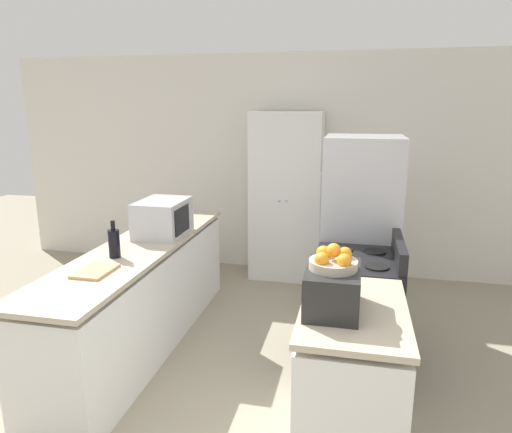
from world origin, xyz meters
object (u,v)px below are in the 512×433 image
wine_bottle (114,243)px  toaster_oven (332,289)px  fruit_bowl (333,261)px  pantry_cabinet (286,197)px  microwave (163,218)px  refrigerator (360,234)px  stove (355,312)px

wine_bottle → toaster_oven: size_ratio=0.65×
fruit_bowl → pantry_cabinet: bearing=103.9°
microwave → fruit_bowl: size_ratio=1.90×
wine_bottle → refrigerator: bearing=31.8°
refrigerator → wine_bottle: bearing=-148.2°
pantry_cabinet → stove: size_ratio=1.85×
refrigerator → toaster_oven: size_ratio=3.98×
stove → wine_bottle: wine_bottle is taller
refrigerator → wine_bottle: (-1.81, -1.12, 0.13)m
pantry_cabinet → refrigerator: 1.37m
stove → toaster_oven: (-0.15, -0.93, 0.56)m
stove → fruit_bowl: bearing=-98.8°
refrigerator → wine_bottle: refrigerator is taller
stove → refrigerator: bearing=89.0°
toaster_oven → fruit_bowl: size_ratio=1.65×
microwave → stove: bearing=-9.2°
refrigerator → fruit_bowl: size_ratio=6.56×
pantry_cabinet → refrigerator: (0.84, -1.07, -0.10)m
refrigerator → stove: bearing=-91.0°
refrigerator → pantry_cabinet: bearing=128.2°
stove → fruit_bowl: size_ratio=3.93×
wine_bottle → stove: bearing=11.7°
stove → microwave: size_ratio=2.07×
refrigerator → toaster_oven: bearing=-95.4°
microwave → fruit_bowl: (1.54, -1.22, 0.13)m
microwave → pantry_cabinet: bearing=61.1°
wine_bottle → microwave: bearing=80.2°
stove → wine_bottle: bearing=-168.3°
wine_bottle → toaster_oven: 1.74m
stove → toaster_oven: toaster_oven is taller
microwave → toaster_oven: microwave is taller
refrigerator → wine_bottle: 2.13m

